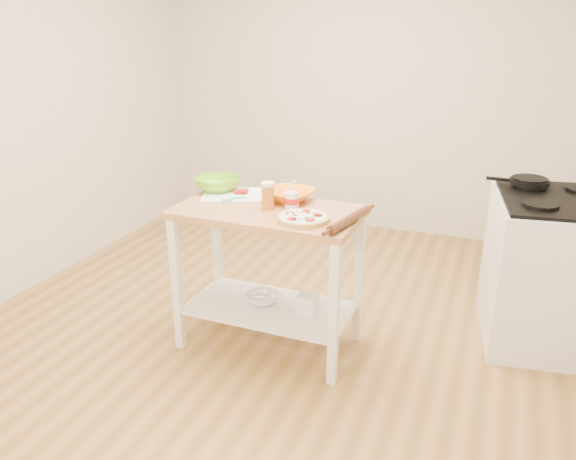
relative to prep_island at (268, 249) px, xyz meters
The scene contains 15 objects.
room_shell 0.72m from the prep_island, 104.12° to the left, with size 4.04×4.54×2.74m.
prep_island is the anchor object (origin of this frame).
gas_stove 1.76m from the prep_island, 24.01° to the left, with size 0.82×0.92×1.11m.
skillet 1.71m from the prep_island, 32.58° to the left, with size 0.38×0.24×0.03m.
pizza 0.39m from the prep_island, 23.66° to the right, with size 0.29×0.29×0.05m.
cutting_board 0.43m from the prep_island, 150.59° to the left, with size 0.48×0.42×0.04m.
spatula 0.38m from the prep_island, 167.68° to the left, with size 0.12×0.12×0.01m.
knife 0.56m from the prep_island, 150.83° to the left, with size 0.26×0.10×0.01m.
orange_bowl 0.36m from the prep_island, 73.11° to the left, with size 0.29×0.29×0.07m, color orange.
green_bowl 0.58m from the prep_island, 153.36° to the left, with size 0.29×0.29×0.09m, color #6EBC19.
beer_pint 0.34m from the prep_island, 107.91° to the left, with size 0.08×0.08×0.16m.
yogurt_tub 0.34m from the prep_island, 23.18° to the left, with size 0.08×0.08×0.18m.
rolling_pin 0.59m from the prep_island, ahead, with size 0.05×0.05×0.42m, color #5F2D15.
shelf_glass_bowl 0.36m from the prep_island, 158.01° to the left, with size 0.21×0.21×0.06m, color silver.
shelf_bin 0.41m from the prep_island, ahead, with size 0.11×0.11×0.11m, color white.
Camera 1 is at (1.28, -2.98, 1.93)m, focal length 35.00 mm.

